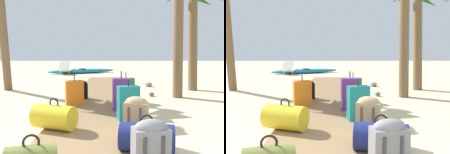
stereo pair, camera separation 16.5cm
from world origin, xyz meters
TOP-DOWN VIEW (x-y plane):
  - ground_plane at (0.00, 3.85)m, footprint 60.00×60.00m
  - boardwalk at (0.00, 4.82)m, footprint 1.61×9.63m
  - suitcase_purple at (0.46, 3.21)m, footprint 0.37×0.24m
  - backpack_black at (-0.51, 4.39)m, footprint 0.33×0.26m
  - suitcase_orange at (-0.59, 3.71)m, footprint 0.45×0.34m
  - duffel_bag_navy at (0.69, 1.20)m, footprint 0.71×0.47m
  - duffel_bag_yellow at (-0.63, 2.02)m, footprint 0.74×0.58m
  - backpack_tan at (0.62, 1.70)m, footprint 0.38×0.31m
  - suitcase_teal at (0.56, 2.52)m, footprint 0.42×0.28m
  - suitcase_green at (0.63, 4.36)m, footprint 0.46×0.32m
  - backpack_grey at (0.64, 0.60)m, footprint 0.37×0.26m
  - palm_tree_near_right at (3.03, 6.40)m, footprint 2.20×2.44m
  - lounge_chair at (-2.40, 11.95)m, footprint 0.70×1.59m
  - kayak at (-1.55, 12.52)m, footprint 4.14×2.29m
  - rock_right_near at (1.43, 5.11)m, footprint 0.23×0.23m
  - rock_right_mid at (1.66, 7.05)m, footprint 0.30×0.35m

SIDE VIEW (x-z plane):
  - ground_plane at x=0.00m, z-range 0.00..0.00m
  - boardwalk at x=0.00m, z-range 0.00..0.08m
  - rock_right_near at x=1.43m, z-range 0.00..0.13m
  - rock_right_mid at x=1.66m, z-range 0.00..0.16m
  - kayak at x=-1.55m, z-range 0.00..0.29m
  - duffel_bag_navy at x=0.69m, z-range 0.03..0.49m
  - duffel_bag_yellow at x=-0.63m, z-range 0.03..0.52m
  - lounge_chair at x=-2.40m, z-range -0.06..0.72m
  - backpack_black at x=-0.51m, z-range 0.09..0.57m
  - suitcase_green at x=0.63m, z-range 0.01..0.70m
  - suitcase_orange at x=-0.59m, z-range -0.01..0.72m
  - backpack_grey at x=0.64m, z-range 0.09..0.67m
  - suitcase_teal at x=0.56m, z-range 0.03..0.74m
  - backpack_tan at x=0.62m, z-range 0.09..0.68m
  - suitcase_purple at x=0.46m, z-range 0.01..0.82m
  - palm_tree_near_right at x=3.03m, z-range 0.97..4.73m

